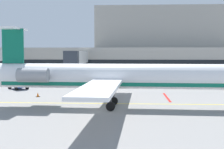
# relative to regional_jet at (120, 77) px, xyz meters

# --- Properties ---
(ground) EXTENTS (120.00, 120.00, 0.11)m
(ground) POSITION_rel_regional_jet_xyz_m (-1.99, -1.20, -3.28)
(ground) COLOR gray
(terminal_building) EXTENTS (61.23, 14.24, 16.68)m
(terminal_building) POSITION_rel_regional_jet_xyz_m (2.99, 46.33, 3.00)
(terminal_building) COLOR #ADA89E
(terminal_building) RESTS_ON ground
(jet_bridge_east) EXTENTS (2.40, 17.60, 5.86)m
(jet_bridge_east) POSITION_rel_regional_jet_xyz_m (-9.25, 29.28, 1.26)
(jet_bridge_east) COLOR silver
(jet_bridge_east) RESTS_ON ground
(regional_jet) EXTENTS (33.12, 26.99, 8.24)m
(regional_jet) POSITION_rel_regional_jet_xyz_m (0.00, 0.00, 0.00)
(regional_jet) COLOR white
(regional_jet) RESTS_ON ground
(baggage_tug) EXTENTS (3.51, 3.47, 2.20)m
(baggage_tug) POSITION_rel_regional_jet_xyz_m (-15.90, 15.13, -2.24)
(baggage_tug) COLOR #1E4CB2
(baggage_tug) RESTS_ON ground
(fuel_tank) EXTENTS (7.34, 2.72, 2.36)m
(fuel_tank) POSITION_rel_regional_jet_xyz_m (-17.93, 29.20, -1.89)
(fuel_tank) COLOR white
(fuel_tank) RESTS_ON ground
(safety_cone_alpha) EXTENTS (0.47, 0.47, 0.55)m
(safety_cone_alpha) POSITION_rel_regional_jet_xyz_m (-10.77, 7.44, -2.98)
(safety_cone_alpha) COLOR orange
(safety_cone_alpha) RESTS_ON ground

